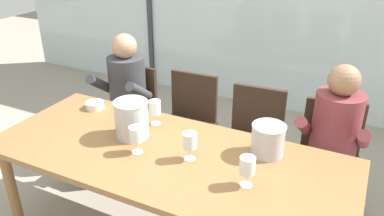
{
  "coord_description": "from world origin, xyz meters",
  "views": [
    {
      "loc": [
        1.02,
        -1.7,
        2.0
      ],
      "look_at": [
        0.0,
        0.35,
        0.9
      ],
      "focal_mm": 35.77,
      "sensor_mm": 36.0,
      "label": 1
    }
  ],
  "objects": [
    {
      "name": "ice_bucket_secondary",
      "position": [
        0.55,
        0.26,
        0.86
      ],
      "size": [
        0.21,
        0.21,
        0.2
      ],
      "color": "#B7B7BC",
      "rests_on": "dining_table"
    },
    {
      "name": "chair_right_of_center",
      "position": [
        0.86,
        0.86,
        0.51
      ],
      "size": [
        0.5,
        0.5,
        0.88
      ],
      "rotation": [
        0.0,
        0.0,
        0.14
      ],
      "color": "#332319",
      "rests_on": "ground"
    },
    {
      "name": "chair_near_curtain",
      "position": [
        -0.87,
        0.86,
        0.51
      ],
      "size": [
        0.47,
        0.47,
        0.88
      ],
      "rotation": [
        0.0,
        0.0,
        -0.07
      ],
      "color": "#332319",
      "rests_on": "ground"
    },
    {
      "name": "person_charcoal_jacket",
      "position": [
        -0.85,
        0.73,
        0.69
      ],
      "size": [
        0.48,
        0.62,
        1.2
      ],
      "rotation": [
        0.0,
        0.0,
        0.05
      ],
      "color": "#38383D",
      "rests_on": "ground"
    },
    {
      "name": "wine_glass_by_left_taster",
      "position": [
        0.54,
        -0.09,
        0.88
      ],
      "size": [
        0.08,
        0.08,
        0.17
      ],
      "color": "silver",
      "rests_on": "dining_table"
    },
    {
      "name": "wine_glass_center_pour",
      "position": [
        0.16,
        0.0,
        0.87
      ],
      "size": [
        0.08,
        0.08,
        0.17
      ],
      "color": "silver",
      "rests_on": "dining_table"
    },
    {
      "name": "ground",
      "position": [
        0.0,
        1.0,
        0.0
      ],
      "size": [
        14.0,
        14.0,
        0.0
      ],
      "primitive_type": "plane",
      "color": "#9E9384"
    },
    {
      "name": "chair_left_of_center",
      "position": [
        -0.3,
        0.9,
        0.51
      ],
      "size": [
        0.45,
        0.45,
        0.88
      ],
      "rotation": [
        0.0,
        0.0,
        0.03
      ],
      "color": "#332319",
      "rests_on": "ground"
    },
    {
      "name": "ice_bucket_primary",
      "position": [
        -0.3,
        0.08,
        0.88
      ],
      "size": [
        0.22,
        0.22,
        0.25
      ],
      "color": "#B7B7BC",
      "rests_on": "dining_table"
    },
    {
      "name": "wine_glass_by_right_taster",
      "position": [
        -0.25,
        0.29,
        0.87
      ],
      "size": [
        0.08,
        0.08,
        0.17
      ],
      "color": "silver",
      "rests_on": "dining_table"
    },
    {
      "name": "dining_table",
      "position": [
        0.0,
        0.0,
        0.68
      ],
      "size": [
        2.23,
        0.92,
        0.75
      ],
      "color": "olive",
      "rests_on": "ground"
    },
    {
      "name": "wine_glass_near_bucket",
      "position": [
        -0.16,
        -0.07,
        0.87
      ],
      "size": [
        0.08,
        0.08,
        0.17
      ],
      "color": "silver",
      "rests_on": "dining_table"
    },
    {
      "name": "person_maroon_top",
      "position": [
        0.87,
        0.73,
        0.69
      ],
      "size": [
        0.47,
        0.62,
        1.2
      ],
      "rotation": [
        0.0,
        0.0,
        -0.03
      ],
      "color": "brown",
      "rests_on": "ground"
    },
    {
      "name": "chair_center",
      "position": [
        0.29,
        0.85,
        0.51
      ],
      "size": [
        0.46,
        0.46,
        0.88
      ],
      "rotation": [
        0.0,
        0.0,
        0.05
      ],
      "color": "#332319",
      "rests_on": "ground"
    },
    {
      "name": "tasting_bowl",
      "position": [
        -0.79,
        0.3,
        0.78
      ],
      "size": [
        0.14,
        0.14,
        0.05
      ],
      "primitive_type": "cylinder",
      "color": "silver",
      "rests_on": "dining_table"
    }
  ]
}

